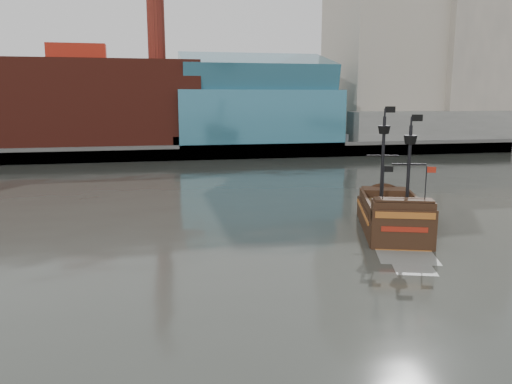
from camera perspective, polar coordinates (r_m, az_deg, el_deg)
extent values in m
plane|color=#2C2E29|center=(27.74, 9.86, -11.92)|extent=(400.00, 400.00, 0.00)
cube|color=slate|center=(116.51, -7.11, 5.91)|extent=(220.00, 60.00, 2.00)
cube|color=#4C4C49|center=(87.25, -5.45, 4.55)|extent=(220.00, 1.00, 2.60)
cube|color=#5F2016|center=(96.49, -19.48, 9.46)|extent=(42.00, 18.00, 15.00)
cube|color=teal|center=(95.83, -0.02, 8.56)|extent=(30.00, 16.00, 10.00)
cube|color=#A09885|center=(115.92, 14.28, 17.53)|extent=(20.00, 22.00, 46.00)
cube|color=#A69A8B|center=(121.00, 23.00, 14.82)|extent=(18.00, 18.00, 38.00)
cube|color=#A09885|center=(135.81, 15.03, 17.73)|extent=(24.00, 20.00, 52.00)
cube|color=slate|center=(106.84, 20.99, 7.01)|extent=(40.00, 6.00, 6.00)
cylinder|color=#5F2016|center=(99.26, -11.46, 20.61)|extent=(3.20, 3.20, 22.00)
cube|color=teal|center=(95.87, -0.02, 13.35)|extent=(28.00, 14.94, 8.78)
cube|color=black|center=(42.14, 15.20, -3.47)|extent=(7.77, 11.83, 2.37)
cube|color=#48321A|center=(41.84, 15.29, -1.71)|extent=(7.00, 10.64, 0.27)
cube|color=black|center=(46.02, 14.49, -0.16)|extent=(4.37, 3.30, 0.91)
cube|color=black|center=(37.13, 16.43, -2.25)|extent=(4.57, 2.75, 1.64)
cube|color=black|center=(36.67, 16.54, -4.76)|extent=(4.32, 1.62, 3.65)
cube|color=#A5591F|center=(36.20, 16.69, -2.59)|extent=(3.92, 1.36, 0.46)
cube|color=maroon|center=(36.44, 16.61, -4.12)|extent=(3.05, 1.07, 0.36)
cylinder|color=black|center=(42.47, 14.28, 3.58)|extent=(0.32, 0.32, 7.12)
cylinder|color=black|center=(39.80, 17.05, 2.58)|extent=(0.32, 0.32, 6.57)
cone|color=black|center=(42.24, 14.43, 6.89)|extent=(1.27, 1.27, 0.64)
cone|color=black|center=(39.57, 17.22, 5.72)|extent=(1.27, 1.27, 0.64)
cube|color=black|center=(42.24, 15.10, 9.09)|extent=(0.79, 0.28, 0.50)
cube|color=black|center=(39.55, 17.95, 8.06)|extent=(0.79, 0.28, 0.50)
cube|color=gray|center=(35.53, 16.87, -7.11)|extent=(4.71, 4.34, 0.01)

